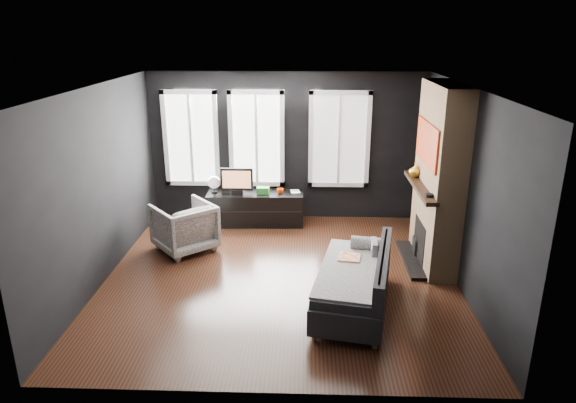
{
  "coord_description": "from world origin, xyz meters",
  "views": [
    {
      "loc": [
        0.35,
        -6.68,
        3.44
      ],
      "look_at": [
        0.1,
        0.3,
        1.05
      ],
      "focal_mm": 32.0,
      "sensor_mm": 36.0,
      "label": 1
    }
  ],
  "objects_px": {
    "sofa": "(354,279)",
    "mug": "(280,190)",
    "mantel_vase": "(415,170)",
    "book": "(291,186)",
    "monitor": "(237,179)",
    "media_console": "(255,208)",
    "armchair": "(184,225)"
  },
  "relations": [
    {
      "from": "armchair",
      "to": "mantel_vase",
      "type": "relative_size",
      "value": 4.15
    },
    {
      "from": "armchair",
      "to": "media_console",
      "type": "height_order",
      "value": "armchair"
    },
    {
      "from": "mug",
      "to": "sofa",
      "type": "bearing_deg",
      "value": -69.62
    },
    {
      "from": "armchair",
      "to": "mug",
      "type": "bearing_deg",
      "value": 178.13
    },
    {
      "from": "book",
      "to": "media_console",
      "type": "bearing_deg",
      "value": -174.95
    },
    {
      "from": "sofa",
      "to": "armchair",
      "type": "distance_m",
      "value": 3.08
    },
    {
      "from": "monitor",
      "to": "media_console",
      "type": "bearing_deg",
      "value": 6.63
    },
    {
      "from": "sofa",
      "to": "mug",
      "type": "height_order",
      "value": "sofa"
    },
    {
      "from": "media_console",
      "to": "mug",
      "type": "distance_m",
      "value": 0.58
    },
    {
      "from": "media_console",
      "to": "mantel_vase",
      "type": "distance_m",
      "value": 3.0
    },
    {
      "from": "armchair",
      "to": "monitor",
      "type": "xyz_separation_m",
      "value": [
        0.71,
        1.17,
        0.42
      ]
    },
    {
      "from": "monitor",
      "to": "book",
      "type": "bearing_deg",
      "value": 5.89
    },
    {
      "from": "sofa",
      "to": "media_console",
      "type": "bearing_deg",
      "value": 128.97
    },
    {
      "from": "book",
      "to": "mantel_vase",
      "type": "distance_m",
      "value": 2.34
    },
    {
      "from": "armchair",
      "to": "media_console",
      "type": "distance_m",
      "value": 1.58
    },
    {
      "from": "media_console",
      "to": "mantel_vase",
      "type": "bearing_deg",
      "value": -23.93
    },
    {
      "from": "sofa",
      "to": "mug",
      "type": "distance_m",
      "value": 3.11
    },
    {
      "from": "book",
      "to": "mantel_vase",
      "type": "xyz_separation_m",
      "value": [
        1.96,
        -1.11,
        0.63
      ]
    },
    {
      "from": "mantel_vase",
      "to": "book",
      "type": "bearing_deg",
      "value": 150.6
    },
    {
      "from": "monitor",
      "to": "armchair",
      "type": "bearing_deg",
      "value": -120.75
    },
    {
      "from": "sofa",
      "to": "armchair",
      "type": "relative_size",
      "value": 2.15
    },
    {
      "from": "monitor",
      "to": "mug",
      "type": "xyz_separation_m",
      "value": [
        0.77,
        0.02,
        -0.21
      ]
    },
    {
      "from": "media_console",
      "to": "book",
      "type": "height_order",
      "value": "book"
    },
    {
      "from": "armchair",
      "to": "monitor",
      "type": "bearing_deg",
      "value": -161.73
    },
    {
      "from": "monitor",
      "to": "book",
      "type": "xyz_separation_m",
      "value": [
        0.96,
        0.09,
        -0.15
      ]
    },
    {
      "from": "armchair",
      "to": "mug",
      "type": "height_order",
      "value": "armchair"
    },
    {
      "from": "media_console",
      "to": "book",
      "type": "distance_m",
      "value": 0.77
    },
    {
      "from": "media_console",
      "to": "monitor",
      "type": "bearing_deg",
      "value": -175.88
    },
    {
      "from": "mug",
      "to": "book",
      "type": "height_order",
      "value": "book"
    },
    {
      "from": "media_console",
      "to": "sofa",
      "type": "bearing_deg",
      "value": -64.27
    },
    {
      "from": "mantel_vase",
      "to": "mug",
      "type": "bearing_deg",
      "value": 154.36
    },
    {
      "from": "armchair",
      "to": "mantel_vase",
      "type": "bearing_deg",
      "value": 141.86
    }
  ]
}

